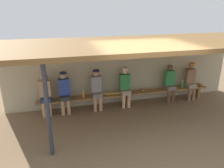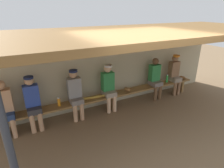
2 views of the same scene
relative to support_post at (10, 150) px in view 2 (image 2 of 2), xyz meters
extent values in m
plane|color=brown|center=(2.53, 0.55, -1.10)|extent=(24.00, 24.00, 0.00)
cube|color=#B7AD8C|center=(2.53, 2.55, 0.00)|extent=(8.00, 0.20, 2.20)
cube|color=brown|center=(2.53, 1.25, 1.16)|extent=(8.00, 2.80, 0.12)
cylinder|color=#2D333D|center=(0.00, 0.00, 0.00)|extent=(0.10, 0.10, 2.20)
cube|color=olive|center=(2.53, 2.10, -0.67)|extent=(6.00, 0.36, 0.05)
cube|color=olive|center=(-0.22, 2.10, -0.90)|extent=(0.08, 0.29, 0.41)
cube|color=olive|center=(2.53, 2.10, -0.90)|extent=(0.08, 0.29, 0.41)
cube|color=olive|center=(5.28, 2.10, -0.90)|extent=(0.08, 0.29, 0.41)
cube|color=slate|center=(1.47, 2.08, -0.57)|extent=(0.32, 0.40, 0.14)
cylinder|color=tan|center=(1.38, 1.92, -0.86)|extent=(0.11, 0.11, 0.48)
cylinder|color=tan|center=(1.56, 1.92, -0.86)|extent=(0.11, 0.11, 0.48)
cube|color=gray|center=(1.47, 2.16, -0.24)|extent=(0.34, 0.20, 0.52)
sphere|color=tan|center=(1.47, 2.16, 0.13)|extent=(0.21, 0.21, 0.21)
cylinder|color=#19234C|center=(1.47, 2.12, 0.22)|extent=(0.21, 0.21, 0.05)
cube|color=navy|center=(-0.14, 2.08, -0.57)|extent=(0.32, 0.40, 0.14)
cylinder|color=tan|center=(-0.23, 1.92, -0.86)|extent=(0.11, 0.11, 0.48)
cylinder|color=tan|center=(-0.05, 1.92, -0.86)|extent=(0.11, 0.11, 0.48)
cube|color=tan|center=(-0.14, 2.16, -0.24)|extent=(0.34, 0.20, 0.52)
sphere|color=tan|center=(-0.14, 2.16, 0.13)|extent=(0.21, 0.21, 0.21)
cube|color=#333338|center=(0.44, 2.08, -0.57)|extent=(0.32, 0.40, 0.14)
cylinder|color=tan|center=(0.35, 1.92, -0.86)|extent=(0.11, 0.11, 0.48)
cylinder|color=tan|center=(0.53, 1.92, -0.86)|extent=(0.11, 0.11, 0.48)
cube|color=#2D47A5|center=(0.44, 2.16, -0.24)|extent=(0.34, 0.20, 0.52)
sphere|color=tan|center=(0.44, 2.16, 0.13)|extent=(0.21, 0.21, 0.21)
cylinder|color=#19234C|center=(0.44, 2.12, 0.22)|extent=(0.21, 0.21, 0.05)
cube|color=gray|center=(4.95, 2.08, -0.57)|extent=(0.32, 0.40, 0.14)
cylinder|color=#8C6647|center=(4.86, 1.92, -0.86)|extent=(0.11, 0.11, 0.48)
cylinder|color=#8C6647|center=(5.04, 1.92, -0.86)|extent=(0.11, 0.11, 0.48)
cube|color=#8C6647|center=(4.95, 2.16, -0.24)|extent=(0.34, 0.20, 0.52)
sphere|color=#8C6647|center=(4.95, 2.16, 0.13)|extent=(0.21, 0.21, 0.21)
cylinder|color=orange|center=(4.95, 2.12, 0.22)|extent=(0.21, 0.21, 0.05)
cube|color=gray|center=(2.44, 2.08, -0.57)|extent=(0.32, 0.40, 0.14)
cylinder|color=#DBAD84|center=(2.35, 1.92, -0.86)|extent=(0.11, 0.11, 0.48)
cylinder|color=#DBAD84|center=(2.53, 1.92, -0.86)|extent=(0.11, 0.11, 0.48)
cube|color=#2D8442|center=(2.44, 2.16, -0.24)|extent=(0.34, 0.20, 0.52)
sphere|color=#DBAD84|center=(2.44, 2.16, 0.13)|extent=(0.21, 0.21, 0.21)
cylinder|color=white|center=(2.44, 2.12, 0.22)|extent=(0.21, 0.21, 0.05)
cube|color=slate|center=(4.11, 2.08, -0.57)|extent=(0.32, 0.40, 0.14)
cylinder|color=brown|center=(4.02, 1.92, -0.86)|extent=(0.11, 0.11, 0.48)
cylinder|color=brown|center=(4.20, 1.92, -0.86)|extent=(0.11, 0.11, 0.48)
cube|color=#2D8442|center=(4.11, 2.16, -0.24)|extent=(0.34, 0.20, 0.52)
sphere|color=brown|center=(4.11, 2.16, 0.13)|extent=(0.21, 0.21, 0.21)
cylinder|color=green|center=(4.62, 2.10, -0.52)|extent=(0.07, 0.07, 0.24)
cylinder|color=white|center=(4.62, 2.10, -0.39)|extent=(0.05, 0.05, 0.02)
cylinder|color=orange|center=(1.03, 2.10, -0.54)|extent=(0.07, 0.07, 0.21)
cylinder|color=white|center=(1.03, 2.10, -0.42)|extent=(0.05, 0.05, 0.02)
ellipsoid|color=olive|center=(3.07, 2.13, -0.60)|extent=(0.20, 0.26, 0.09)
ellipsoid|color=brown|center=(5.35, 2.10, -0.60)|extent=(0.22, 0.27, 0.09)
cylinder|color=#B28C33|center=(1.90, 2.10, -0.61)|extent=(0.85, 0.17, 0.07)
camera|label=1|loc=(0.28, -4.47, 2.18)|focal=35.00mm
camera|label=2|loc=(0.27, -2.26, 1.66)|focal=30.04mm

